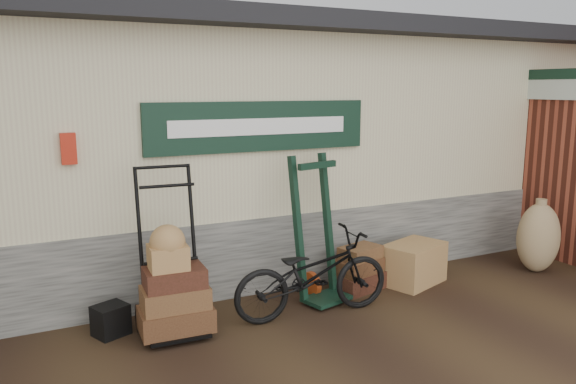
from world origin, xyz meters
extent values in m
plane|color=black|center=(0.00, 0.00, 0.00)|extent=(80.00, 80.00, 0.00)
cube|color=#4C4C47|center=(0.00, 2.75, 0.45)|extent=(14.00, 3.54, 0.90)
cube|color=#C5B890|center=(0.00, 2.75, 1.95)|extent=(14.00, 3.50, 2.10)
cube|color=black|center=(0.00, 2.60, 3.10)|extent=(14.40, 4.10, 0.20)
cube|color=black|center=(-0.30, 0.97, 1.95)|extent=(2.60, 0.06, 0.55)
cube|color=white|center=(-0.30, 0.94, 1.95)|extent=(2.10, 0.01, 0.18)
cube|color=#AB1D0C|center=(-2.30, 0.97, 1.80)|extent=(0.14, 0.10, 0.30)
cube|color=maroon|center=(4.70, 1.20, 1.30)|extent=(1.60, 4.50, 2.60)
cube|color=#9B6F3E|center=(1.52, 0.49, 0.25)|extent=(0.89, 0.72, 0.50)
cube|color=black|center=(-2.06, 0.61, 0.15)|extent=(0.38, 0.36, 0.30)
imported|color=black|center=(-0.07, 0.16, 0.50)|extent=(0.72, 1.77, 1.01)
ellipsoid|color=#826446|center=(3.25, 0.13, 0.45)|extent=(0.64, 0.57, 0.91)
camera|label=1|loc=(-2.79, -4.74, 2.37)|focal=35.00mm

